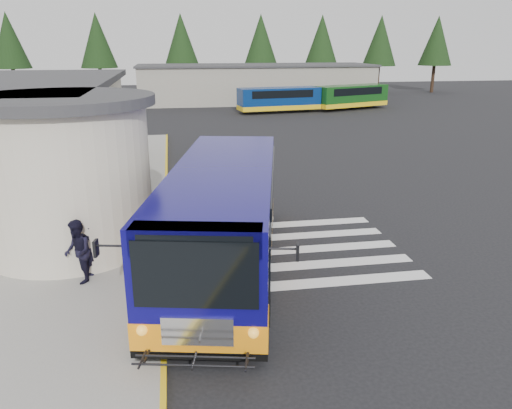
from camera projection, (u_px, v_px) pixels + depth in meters
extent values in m
plane|color=black|center=(286.00, 241.00, 16.98)|extent=(140.00, 140.00, 0.00)
cube|color=gray|center=(36.00, 215.00, 19.29)|extent=(10.00, 34.00, 0.15)
cube|color=yellow|center=(166.00, 209.00, 20.07)|extent=(0.12, 34.00, 0.16)
cylinder|color=beige|center=(66.00, 178.00, 15.60)|extent=(5.20, 5.20, 4.50)
cylinder|color=#38383A|center=(56.00, 100.00, 14.87)|extent=(5.80, 5.80, 0.30)
cube|color=black|center=(104.00, 177.00, 20.26)|extent=(0.08, 1.20, 2.20)
cube|color=#38383A|center=(113.00, 145.00, 19.94)|extent=(1.20, 1.80, 0.12)
cube|color=silver|center=(294.00, 285.00, 13.89)|extent=(8.00, 0.55, 0.01)
cube|color=silver|center=(285.00, 267.00, 15.02)|extent=(8.00, 0.55, 0.01)
cube|color=silver|center=(276.00, 251.00, 16.15)|extent=(8.00, 0.55, 0.01)
cube|color=silver|center=(269.00, 238.00, 17.27)|extent=(8.00, 0.55, 0.01)
cube|color=silver|center=(263.00, 226.00, 18.40)|extent=(8.00, 0.55, 0.01)
cube|color=gray|center=(256.00, 84.00, 56.72)|extent=(26.00, 8.00, 4.00)
cube|color=#38383A|center=(256.00, 65.00, 56.08)|extent=(26.40, 8.40, 0.20)
cylinder|color=black|center=(15.00, 84.00, 59.87)|extent=(0.44, 0.44, 3.60)
cone|color=black|center=(9.00, 40.00, 58.33)|extent=(4.40, 4.40, 6.40)
cylinder|color=black|center=(101.00, 83.00, 61.45)|extent=(0.44, 0.44, 3.60)
cone|color=black|center=(97.00, 40.00, 59.91)|extent=(4.40, 4.40, 6.40)
cylinder|color=black|center=(183.00, 82.00, 63.03)|extent=(0.44, 0.44, 3.60)
cone|color=black|center=(181.00, 40.00, 61.49)|extent=(4.40, 4.40, 6.40)
cylinder|color=black|center=(261.00, 81.00, 64.61)|extent=(0.44, 0.44, 3.60)
cone|color=black|center=(261.00, 40.00, 63.07)|extent=(4.40, 4.40, 6.40)
cylinder|color=black|center=(320.00, 80.00, 65.87)|extent=(0.44, 0.44, 3.60)
cone|color=black|center=(322.00, 41.00, 64.33)|extent=(4.40, 4.40, 6.40)
cylinder|color=black|center=(378.00, 80.00, 67.13)|extent=(0.44, 0.44, 3.60)
cone|color=black|center=(380.00, 41.00, 65.60)|extent=(4.40, 4.40, 6.40)
cylinder|color=black|center=(433.00, 79.00, 68.40)|extent=(0.44, 0.44, 3.60)
cone|color=black|center=(437.00, 41.00, 66.86)|extent=(4.40, 4.40, 6.40)
cube|color=#0D0861|center=(223.00, 212.00, 14.48)|extent=(4.83, 10.41, 2.63)
cube|color=orange|center=(224.00, 243.00, 14.79)|extent=(4.86, 10.45, 0.63)
cube|color=black|center=(224.00, 255.00, 14.90)|extent=(4.85, 10.44, 0.25)
cube|color=black|center=(195.00, 275.00, 9.55)|extent=(2.42, 0.58, 1.40)
cube|color=silver|center=(197.00, 332.00, 9.92)|extent=(1.43, 0.37, 0.61)
cube|color=black|center=(180.00, 185.00, 15.22)|extent=(1.58, 7.22, 1.01)
cube|color=black|center=(273.00, 186.00, 15.11)|extent=(1.58, 7.22, 1.01)
cylinder|color=black|center=(157.00, 306.00, 11.72)|extent=(0.55, 1.12, 1.07)
cylinder|color=black|center=(262.00, 308.00, 11.62)|extent=(0.55, 1.12, 1.07)
cylinder|color=black|center=(198.00, 218.00, 17.67)|extent=(0.55, 1.12, 1.07)
cylinder|color=black|center=(267.00, 219.00, 17.57)|extent=(0.55, 1.12, 1.07)
cube|color=black|center=(96.00, 248.00, 9.67)|extent=(0.10, 0.21, 0.34)
cube|color=black|center=(298.00, 252.00, 9.51)|extent=(0.10, 0.21, 0.34)
imported|color=black|center=(90.00, 249.00, 14.05)|extent=(0.47, 0.62, 1.50)
imported|color=black|center=(78.00, 252.00, 13.51)|extent=(0.88, 1.01, 1.77)
cylinder|color=black|center=(134.00, 306.00, 11.34)|extent=(0.09, 0.09, 1.14)
cube|color=navy|center=(279.00, 98.00, 48.26)|extent=(8.18, 3.35, 2.03)
cube|color=yellow|center=(279.00, 107.00, 48.51)|extent=(8.21, 3.38, 0.44)
cube|color=black|center=(279.00, 93.00, 48.11)|extent=(6.44, 3.13, 0.71)
cube|color=#114113|center=(351.00, 96.00, 50.74)|extent=(8.28, 4.92, 2.05)
cube|color=yellow|center=(350.00, 104.00, 51.00)|extent=(8.32, 4.95, 0.45)
cube|color=black|center=(351.00, 91.00, 50.59)|extent=(6.63, 4.33, 0.71)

